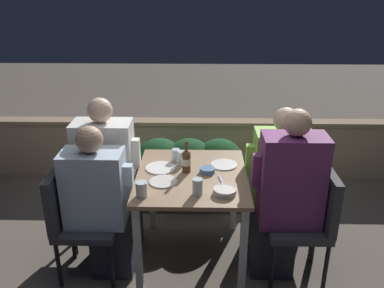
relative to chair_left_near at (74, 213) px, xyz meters
name	(u,v)px	position (x,y,z in m)	size (l,w,h in m)	color
ground_plane	(192,257)	(0.87, 0.17, -0.52)	(16.00, 16.00, 0.00)	#665B51
parapet_wall	(195,148)	(0.87, 1.68, -0.18)	(9.00, 0.18, 0.67)	tan
dining_table	(192,187)	(0.87, 0.17, 0.13)	(0.83, 0.94, 0.76)	#937556
planter_hedge	(189,170)	(0.83, 1.01, -0.13)	(1.05, 0.47, 0.71)	brown
chair_left_near	(74,213)	(0.00, 0.00, 0.00)	(0.45, 0.45, 0.87)	#333338
person_blue_shirt	(101,204)	(0.20, 0.00, 0.08)	(0.50, 0.26, 1.20)	#282833
chair_left_far	(87,191)	(0.00, 0.33, 0.00)	(0.45, 0.45, 0.87)	#333338
person_white_polo	(110,177)	(0.20, 0.33, 0.13)	(0.51, 0.26, 1.31)	#282833
chair_right_near	(311,214)	(1.75, 0.02, 0.00)	(0.45, 0.45, 0.87)	#333338
person_purple_stripe	(286,197)	(1.55, 0.02, 0.14)	(0.51, 0.26, 1.33)	#282833
chair_right_far	(300,194)	(1.74, 0.32, 0.00)	(0.45, 0.45, 0.87)	#333338
person_green_blouse	(276,182)	(1.54, 0.32, 0.10)	(0.50, 0.26, 1.24)	#282833
beer_bottle	(186,160)	(0.83, 0.22, 0.33)	(0.07, 0.07, 0.25)	brown
plate_0	(161,168)	(0.62, 0.27, 0.24)	(0.23, 0.23, 0.01)	white
plate_1	(163,182)	(0.66, 0.05, 0.24)	(0.20, 0.20, 0.01)	silver
plate_2	(224,165)	(1.12, 0.34, 0.24)	(0.21, 0.21, 0.01)	white
bowl_0	(207,170)	(0.98, 0.21, 0.26)	(0.12, 0.12, 0.04)	#4C709E
bowl_1	(225,191)	(1.10, -0.12, 0.26)	(0.16, 0.16, 0.04)	beige
glass_cup_0	(176,155)	(0.74, 0.43, 0.29)	(0.07, 0.07, 0.10)	silver
glass_cup_1	(198,187)	(0.91, -0.12, 0.30)	(0.07, 0.07, 0.12)	silver
glass_cup_2	(142,189)	(0.54, -0.16, 0.29)	(0.08, 0.08, 0.11)	silver
glass_cup_3	(181,158)	(0.78, 0.35, 0.29)	(0.06, 0.06, 0.11)	silver
fork_0	(222,181)	(1.09, 0.07, 0.24)	(0.05, 0.17, 0.01)	silver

